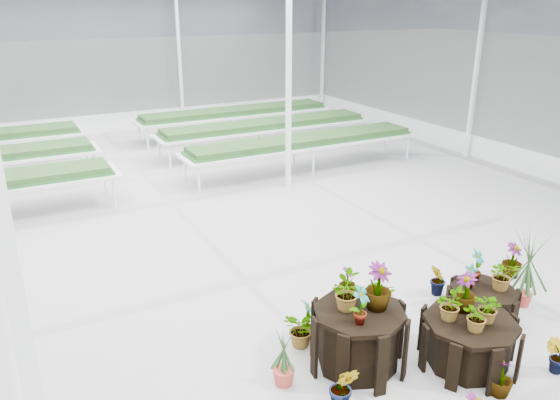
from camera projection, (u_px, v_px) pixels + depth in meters
name	position (u px, v px, depth m)	size (l,w,h in m)	color
ground_plane	(242.00, 290.00, 8.40)	(24.00, 24.00, 0.00)	gray
greenhouse_shell	(238.00, 148.00, 7.62)	(18.00, 24.00, 4.50)	white
steel_frame	(238.00, 148.00, 7.62)	(18.00, 24.00, 4.50)	silver
nursery_benches	(129.00, 154.00, 14.23)	(16.00, 7.00, 0.84)	silver
plinth_tall	(358.00, 338.00, 6.53)	(1.14, 1.14, 0.78)	black
plinth_mid	(468.00, 343.00, 6.59)	(1.16, 1.16, 0.61)	black
plinth_low	(482.00, 302.00, 7.64)	(0.94, 0.94, 0.42)	black
nursery_plants	(429.00, 305.00, 6.95)	(4.88, 2.94, 1.35)	#203E1C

